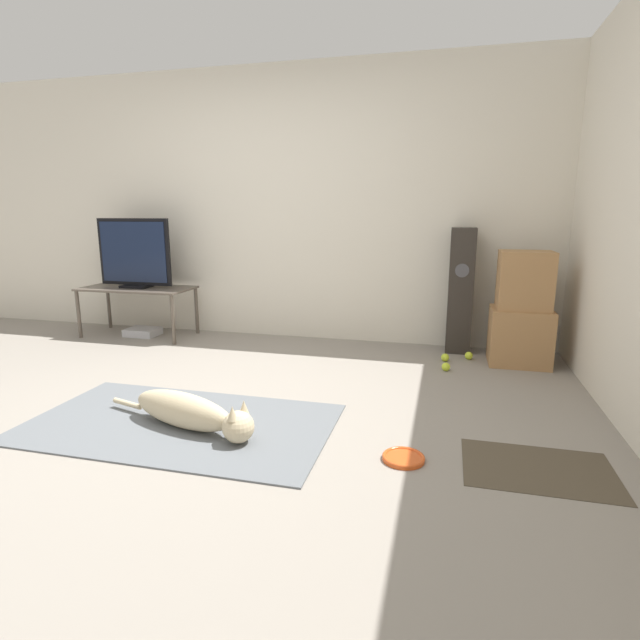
# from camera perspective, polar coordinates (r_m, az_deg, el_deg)

# --- Properties ---
(ground_plane) EXTENTS (12.00, 12.00, 0.00)m
(ground_plane) POSITION_cam_1_polar(r_m,az_deg,el_deg) (3.25, -16.17, -10.27)
(ground_plane) COLOR gray
(wall_back) EXTENTS (8.00, 0.06, 2.55)m
(wall_back) POSITION_cam_1_polar(r_m,az_deg,el_deg) (4.93, -4.44, 12.85)
(wall_back) COLOR silver
(wall_back) RESTS_ON ground_plane
(area_rug) EXTENTS (1.78, 1.01, 0.01)m
(area_rug) POSITION_cam_1_polar(r_m,az_deg,el_deg) (3.10, -15.70, -11.30)
(area_rug) COLOR slate
(area_rug) RESTS_ON ground_plane
(dog) EXTENTS (1.05, 0.38, 0.23)m
(dog) POSITION_cam_1_polar(r_m,az_deg,el_deg) (2.95, -14.46, -10.20)
(dog) COLOR beige
(dog) RESTS_ON area_rug
(frisbee) EXTENTS (0.21, 0.21, 0.03)m
(frisbee) POSITION_cam_1_polar(r_m,az_deg,el_deg) (2.63, 9.51, -15.27)
(frisbee) COLOR #DB511E
(frisbee) RESTS_ON ground_plane
(cardboard_box_lower) EXTENTS (0.47, 0.39, 0.46)m
(cardboard_box_lower) POSITION_cam_1_polar(r_m,az_deg,el_deg) (4.37, 21.86, -1.76)
(cardboard_box_lower) COLOR #A87A4C
(cardboard_box_lower) RESTS_ON ground_plane
(cardboard_box_upper) EXTENTS (0.40, 0.33, 0.46)m
(cardboard_box_upper) POSITION_cam_1_polar(r_m,az_deg,el_deg) (4.29, 22.36, 4.22)
(cardboard_box_upper) COLOR #A87A4C
(cardboard_box_upper) RESTS_ON cardboard_box_lower
(floor_speaker) EXTENTS (0.21, 0.21, 1.09)m
(floor_speaker) POSITION_cam_1_polar(r_m,az_deg,el_deg) (4.53, 15.76, 3.21)
(floor_speaker) COLOR #2D2823
(floor_speaker) RESTS_ON ground_plane
(tv_stand) EXTENTS (1.09, 0.52, 0.49)m
(tv_stand) POSITION_cam_1_polar(r_m,az_deg,el_deg) (5.28, -20.17, 2.94)
(tv_stand) COLOR brown
(tv_stand) RESTS_ON ground_plane
(tv) EXTENTS (0.76, 0.20, 0.67)m
(tv) POSITION_cam_1_polar(r_m,az_deg,el_deg) (5.24, -20.46, 7.09)
(tv) COLOR black
(tv) RESTS_ON tv_stand
(tennis_ball_by_boxes) EXTENTS (0.07, 0.07, 0.07)m
(tennis_ball_by_boxes) POSITION_cam_1_polar(r_m,az_deg,el_deg) (4.40, 16.64, -3.93)
(tennis_ball_by_boxes) COLOR #C6E033
(tennis_ball_by_boxes) RESTS_ON ground_plane
(tennis_ball_near_speaker) EXTENTS (0.07, 0.07, 0.07)m
(tennis_ball_near_speaker) POSITION_cam_1_polar(r_m,az_deg,el_deg) (4.29, 14.11, -4.18)
(tennis_ball_near_speaker) COLOR #C6E033
(tennis_ball_near_speaker) RESTS_ON ground_plane
(tennis_ball_loose_on_carpet) EXTENTS (0.07, 0.07, 0.07)m
(tennis_ball_loose_on_carpet) POSITION_cam_1_polar(r_m,az_deg,el_deg) (4.04, 14.19, -5.21)
(tennis_ball_loose_on_carpet) COLOR #C6E033
(tennis_ball_loose_on_carpet) RESTS_ON ground_plane
(game_console) EXTENTS (0.31, 0.24, 0.07)m
(game_console) POSITION_cam_1_polar(r_m,az_deg,el_deg) (5.34, -19.60, -1.29)
(game_console) COLOR #B7B7BC
(game_console) RESTS_ON ground_plane
(door_mat) EXTENTS (0.71, 0.50, 0.01)m
(door_mat) POSITION_cam_1_polar(r_m,az_deg,el_deg) (2.73, 23.66, -15.28)
(door_mat) COLOR #4C4233
(door_mat) RESTS_ON ground_plane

